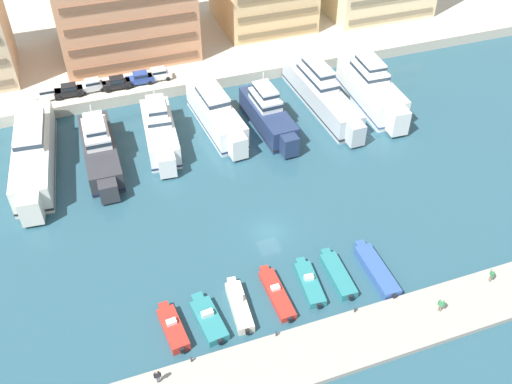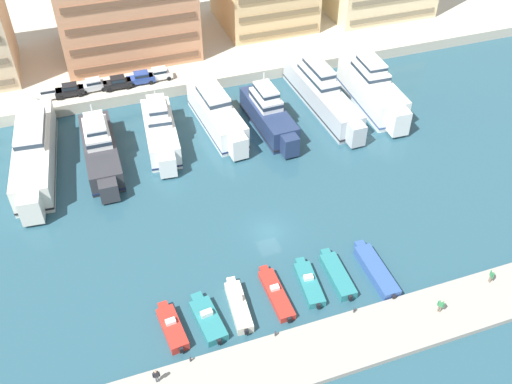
# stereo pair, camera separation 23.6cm
# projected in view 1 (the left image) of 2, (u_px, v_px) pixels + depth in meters

# --- Properties ---
(ground_plane) EXTENTS (400.00, 400.00, 0.00)m
(ground_plane) POSITION_uv_depth(u_px,v_px,m) (269.00, 232.00, 64.92)
(ground_plane) COLOR #285160
(quay_promenade) EXTENTS (180.00, 70.00, 1.77)m
(quay_promenade) POSITION_uv_depth(u_px,v_px,m) (150.00, 1.00, 111.95)
(quay_promenade) COLOR beige
(quay_promenade) RESTS_ON ground
(pier_dock) EXTENTS (120.00, 6.02, 0.59)m
(pier_dock) POSITION_uv_depth(u_px,v_px,m) (332.00, 347.00, 53.03)
(pier_dock) COLOR #9E998E
(pier_dock) RESTS_ON ground
(yacht_ivory_far_left) EXTENTS (6.32, 22.96, 7.18)m
(yacht_ivory_far_left) POSITION_uv_depth(u_px,v_px,m) (34.00, 153.00, 72.44)
(yacht_ivory_far_left) COLOR silver
(yacht_ivory_far_left) RESTS_ON ground
(yacht_charcoal_left) EXTENTS (4.38, 17.55, 7.24)m
(yacht_charcoal_left) POSITION_uv_depth(u_px,v_px,m) (100.00, 149.00, 73.57)
(yacht_charcoal_left) COLOR #333338
(yacht_charcoal_left) RESTS_ON ground
(yacht_white_mid_left) EXTENTS (5.19, 15.75, 7.68)m
(yacht_white_mid_left) POSITION_uv_depth(u_px,v_px,m) (160.00, 130.00, 76.36)
(yacht_white_mid_left) COLOR white
(yacht_white_mid_left) RESTS_ON ground
(yacht_white_center_left) EXTENTS (5.06, 17.18, 6.91)m
(yacht_white_center_left) POSITION_uv_depth(u_px,v_px,m) (217.00, 115.00, 79.32)
(yacht_white_center_left) COLOR white
(yacht_white_center_left) RESTS_ON ground
(yacht_navy_center) EXTENTS (4.36, 15.69, 7.64)m
(yacht_navy_center) POSITION_uv_depth(u_px,v_px,m) (268.00, 114.00, 79.33)
(yacht_navy_center) COLOR navy
(yacht_navy_center) RESTS_ON ground
(yacht_silver_center_right) EXTENTS (4.48, 22.12, 8.00)m
(yacht_silver_center_right) POSITION_uv_depth(u_px,v_px,m) (321.00, 93.00, 83.32)
(yacht_silver_center_right) COLOR silver
(yacht_silver_center_right) RESTS_ON ground
(yacht_white_mid_right) EXTENTS (5.08, 17.99, 8.43)m
(yacht_white_mid_right) POSITION_uv_depth(u_px,v_px,m) (372.00, 89.00, 83.62)
(yacht_white_mid_right) COLOR white
(yacht_white_mid_right) RESTS_ON ground
(motorboat_red_far_left) EXTENTS (2.18, 6.07, 1.39)m
(motorboat_red_far_left) POSITION_uv_depth(u_px,v_px,m) (173.00, 328.00, 54.41)
(motorboat_red_far_left) COLOR red
(motorboat_red_far_left) RESTS_ON ground
(motorboat_teal_left) EXTENTS (2.62, 6.41, 1.39)m
(motorboat_teal_left) POSITION_uv_depth(u_px,v_px,m) (208.00, 319.00, 55.25)
(motorboat_teal_left) COLOR teal
(motorboat_teal_left) RESTS_ON ground
(motorboat_cream_mid_left) EXTENTS (2.04, 6.93, 1.59)m
(motorboat_cream_mid_left) POSITION_uv_depth(u_px,v_px,m) (239.00, 306.00, 56.38)
(motorboat_cream_mid_left) COLOR beige
(motorboat_cream_mid_left) RESTS_ON ground
(motorboat_red_center_left) EXTENTS (1.69, 7.41, 1.13)m
(motorboat_red_center_left) POSITION_uv_depth(u_px,v_px,m) (276.00, 293.00, 57.69)
(motorboat_red_center_left) COLOR red
(motorboat_red_center_left) RESTS_ON ground
(motorboat_teal_center) EXTENTS (2.27, 6.63, 1.26)m
(motorboat_teal_center) POSITION_uv_depth(u_px,v_px,m) (309.00, 283.00, 58.69)
(motorboat_teal_center) COLOR teal
(motorboat_teal_center) RESTS_ON ground
(motorboat_teal_center_right) EXTENTS (1.99, 6.98, 0.92)m
(motorboat_teal_center_right) POSITION_uv_depth(u_px,v_px,m) (338.00, 274.00, 59.50)
(motorboat_teal_center_right) COLOR teal
(motorboat_teal_center_right) RESTS_ON ground
(motorboat_blue_mid_right) EXTENTS (1.97, 8.14, 1.09)m
(motorboat_blue_mid_right) POSITION_uv_depth(u_px,v_px,m) (376.00, 270.00, 59.87)
(motorboat_blue_mid_right) COLOR #33569E
(motorboat_blue_mid_right) RESTS_ON ground
(car_white_far_left) EXTENTS (4.13, 1.99, 1.80)m
(car_white_far_left) POSITION_uv_depth(u_px,v_px,m) (47.00, 93.00, 82.33)
(car_white_far_left) COLOR white
(car_white_far_left) RESTS_ON quay_promenade
(car_black_left) EXTENTS (4.14, 1.99, 1.80)m
(car_black_left) POSITION_uv_depth(u_px,v_px,m) (69.00, 90.00, 83.01)
(car_black_left) COLOR black
(car_black_left) RESTS_ON quay_promenade
(car_silver_mid_left) EXTENTS (4.16, 2.03, 1.80)m
(car_silver_mid_left) POSITION_uv_depth(u_px,v_px,m) (92.00, 85.00, 84.10)
(car_silver_mid_left) COLOR #B7BCC1
(car_silver_mid_left) RESTS_ON quay_promenade
(car_black_center_left) EXTENTS (4.12, 1.96, 1.80)m
(car_black_center_left) POSITION_uv_depth(u_px,v_px,m) (117.00, 83.00, 84.63)
(car_black_center_left) COLOR black
(car_black_center_left) RESTS_ON quay_promenade
(car_blue_center) EXTENTS (4.13, 1.97, 1.80)m
(car_blue_center) POSITION_uv_depth(u_px,v_px,m) (140.00, 78.00, 85.71)
(car_blue_center) COLOR #28428E
(car_blue_center) RESTS_ON quay_promenade
(car_white_center_right) EXTENTS (4.10, 1.93, 1.80)m
(car_white_center_right) POSITION_uv_depth(u_px,v_px,m) (158.00, 74.00, 86.59)
(car_white_center_right) COLOR white
(car_white_center_right) RESTS_ON quay_promenade
(pedestrian_near_edge) EXTENTS (0.65, 0.25, 1.68)m
(pedestrian_near_edge) POSITION_uv_depth(u_px,v_px,m) (157.00, 376.00, 49.37)
(pedestrian_near_edge) COLOR #4C515B
(pedestrian_near_edge) RESTS_ON pier_dock
(pedestrian_mid_deck) EXTENTS (0.49, 0.53, 1.73)m
(pedestrian_mid_deck) POSITION_uv_depth(u_px,v_px,m) (441.00, 304.00, 55.16)
(pedestrian_mid_deck) COLOR #7A6B56
(pedestrian_mid_deck) RESTS_ON pier_dock
(pedestrian_far_side) EXTENTS (0.33, 0.65, 1.71)m
(pedestrian_far_side) POSITION_uv_depth(u_px,v_px,m) (492.00, 274.00, 58.03)
(pedestrian_far_side) COLOR #7A6B56
(pedestrian_far_side) RESTS_ON pier_dock
(bollard_west) EXTENTS (0.20, 0.20, 0.61)m
(bollard_west) POSITION_uv_depth(u_px,v_px,m) (191.00, 359.00, 51.37)
(bollard_west) COLOR #2D2D33
(bollard_west) RESTS_ON pier_dock
(bollard_west_mid) EXTENTS (0.20, 0.20, 0.61)m
(bollard_west_mid) POSITION_uv_depth(u_px,v_px,m) (276.00, 333.00, 53.45)
(bollard_west_mid) COLOR #2D2D33
(bollard_west_mid) RESTS_ON pier_dock
(bollard_east_mid) EXTENTS (0.20, 0.20, 0.61)m
(bollard_east_mid) POSITION_uv_depth(u_px,v_px,m) (355.00, 310.00, 55.54)
(bollard_east_mid) COLOR #2D2D33
(bollard_east_mid) RESTS_ON pier_dock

